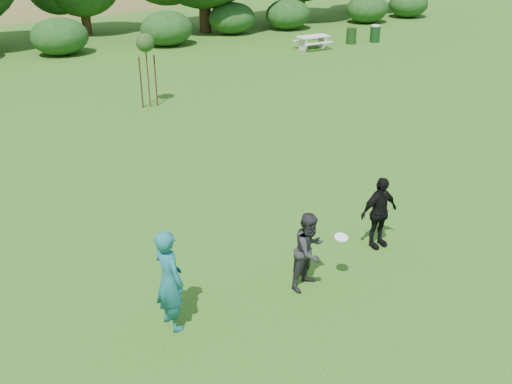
{
  "coord_description": "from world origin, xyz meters",
  "views": [
    {
      "loc": [
        -5.64,
        -7.22,
        6.68
      ],
      "look_at": [
        0.0,
        3.0,
        1.1
      ],
      "focal_mm": 40.0,
      "sensor_mm": 36.0,
      "label": 1
    }
  ],
  "objects_px": {
    "sapling": "(145,45)",
    "picnic_table": "(313,40)",
    "trash_can_near": "(351,36)",
    "trash_can_lidded": "(375,33)",
    "player_black": "(379,213)",
    "player_grey": "(309,251)",
    "player_teal": "(169,280)"
  },
  "relations": [
    {
      "from": "player_teal",
      "to": "player_grey",
      "type": "distance_m",
      "value": 2.87
    },
    {
      "from": "trash_can_near",
      "to": "picnic_table",
      "type": "xyz_separation_m",
      "value": [
        -2.92,
        -0.25,
        0.07
      ]
    },
    {
      "from": "player_grey",
      "to": "sapling",
      "type": "relative_size",
      "value": 0.57
    },
    {
      "from": "player_black",
      "to": "picnic_table",
      "type": "relative_size",
      "value": 0.93
    },
    {
      "from": "trash_can_near",
      "to": "player_black",
      "type": "bearing_deg",
      "value": -126.05
    },
    {
      "from": "sapling",
      "to": "player_black",
      "type": "bearing_deg",
      "value": -85.96
    },
    {
      "from": "player_teal",
      "to": "trash_can_lidded",
      "type": "height_order",
      "value": "player_teal"
    },
    {
      "from": "player_black",
      "to": "trash_can_lidded",
      "type": "distance_m",
      "value": 24.32
    },
    {
      "from": "sapling",
      "to": "picnic_table",
      "type": "height_order",
      "value": "sapling"
    },
    {
      "from": "player_grey",
      "to": "picnic_table",
      "type": "distance_m",
      "value": 23.45
    },
    {
      "from": "player_teal",
      "to": "player_grey",
      "type": "relative_size",
      "value": 1.21
    },
    {
      "from": "player_teal",
      "to": "player_black",
      "type": "relative_size",
      "value": 1.17
    },
    {
      "from": "trash_can_lidded",
      "to": "trash_can_near",
      "type": "bearing_deg",
      "value": 169.4
    },
    {
      "from": "sapling",
      "to": "picnic_table",
      "type": "distance_m",
      "value": 13.49
    },
    {
      "from": "player_black",
      "to": "trash_can_near",
      "type": "relative_size",
      "value": 1.86
    },
    {
      "from": "player_black",
      "to": "trash_can_near",
      "type": "distance_m",
      "value": 23.6
    },
    {
      "from": "picnic_table",
      "to": "player_teal",
      "type": "bearing_deg",
      "value": -129.81
    },
    {
      "from": "player_teal",
      "to": "sapling",
      "type": "xyz_separation_m",
      "value": [
        4.18,
        13.11,
        1.44
      ]
    },
    {
      "from": "player_grey",
      "to": "trash_can_near",
      "type": "bearing_deg",
      "value": 29.74
    },
    {
      "from": "player_grey",
      "to": "sapling",
      "type": "bearing_deg",
      "value": 63.4
    },
    {
      "from": "player_teal",
      "to": "player_grey",
      "type": "height_order",
      "value": "player_teal"
    },
    {
      "from": "player_black",
      "to": "sapling",
      "type": "height_order",
      "value": "sapling"
    },
    {
      "from": "trash_can_near",
      "to": "sapling",
      "type": "xyz_separation_m",
      "value": [
        -14.78,
        -6.39,
        1.97
      ]
    },
    {
      "from": "sapling",
      "to": "trash_can_lidded",
      "type": "height_order",
      "value": "sapling"
    },
    {
      "from": "player_teal",
      "to": "player_black",
      "type": "height_order",
      "value": "player_teal"
    },
    {
      "from": "player_black",
      "to": "picnic_table",
      "type": "xyz_separation_m",
      "value": [
        10.97,
        18.83,
        -0.32
      ]
    },
    {
      "from": "sapling",
      "to": "picnic_table",
      "type": "bearing_deg",
      "value": 27.36
    },
    {
      "from": "player_teal",
      "to": "sapling",
      "type": "height_order",
      "value": "sapling"
    },
    {
      "from": "player_grey",
      "to": "player_black",
      "type": "xyz_separation_m",
      "value": [
        2.22,
        0.56,
        0.03
      ]
    },
    {
      "from": "trash_can_near",
      "to": "picnic_table",
      "type": "bearing_deg",
      "value": -175.2
    },
    {
      "from": "player_grey",
      "to": "picnic_table",
      "type": "xyz_separation_m",
      "value": [
        13.18,
        19.39,
        -0.29
      ]
    },
    {
      "from": "player_teal",
      "to": "picnic_table",
      "type": "bearing_deg",
      "value": -50.32
    }
  ]
}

